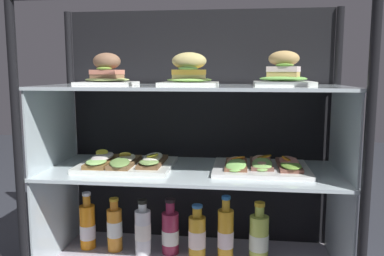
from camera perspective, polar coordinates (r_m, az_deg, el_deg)
case_frame at (r=1.57m, az=0.62°, el=0.23°), size 1.12×0.46×0.99m
riser_lower_tier at (r=1.52m, az=-0.00°, el=-12.61°), size 1.06×0.40×0.34m
shelf_lower_glass at (r=1.47m, az=-0.00°, el=-6.13°), size 1.08×0.41×0.01m
riser_upper_tier at (r=1.44m, az=-0.00°, el=-0.22°), size 1.06×0.40×0.29m
shelf_upper_glass at (r=1.42m, az=-0.00°, el=5.86°), size 1.08×0.41×0.01m
plated_roll_sandwich_mid_left at (r=1.49m, az=-12.00°, el=7.56°), size 0.19×0.19×0.12m
plated_roll_sandwich_mid_right at (r=1.40m, az=-0.40°, el=7.79°), size 0.20×0.20×0.12m
plated_roll_sandwich_near_left_corner at (r=1.46m, az=12.92°, el=7.49°), size 0.20×0.20×0.12m
open_sandwich_tray_center at (r=1.49m, az=-9.41°, el=-4.91°), size 0.34×0.27×0.06m
open_sandwich_tray_mid_right at (r=1.46m, az=10.02°, el=-5.31°), size 0.34×0.27×0.06m
juice_bottle_front_middle at (r=1.71m, az=-14.68°, el=-13.44°), size 0.06×0.06×0.23m
juice_bottle_back_left at (r=1.66m, az=-10.99°, el=-13.84°), size 0.06×0.06×0.21m
juice_bottle_tucked_behind at (r=1.61m, az=-7.03°, el=-14.39°), size 0.06×0.06×0.22m
juice_bottle_back_center at (r=1.62m, az=-3.11°, el=-14.60°), size 0.07×0.07×0.22m
juice_bottle_near_post at (r=1.58m, az=0.74°, el=-15.13°), size 0.07×0.07×0.21m
juice_bottle_front_fourth at (r=1.57m, az=4.82°, el=-14.80°), size 0.06×0.06×0.24m
juice_bottle_front_left_end at (r=1.59m, az=9.54°, el=-15.11°), size 0.07×0.07×0.22m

